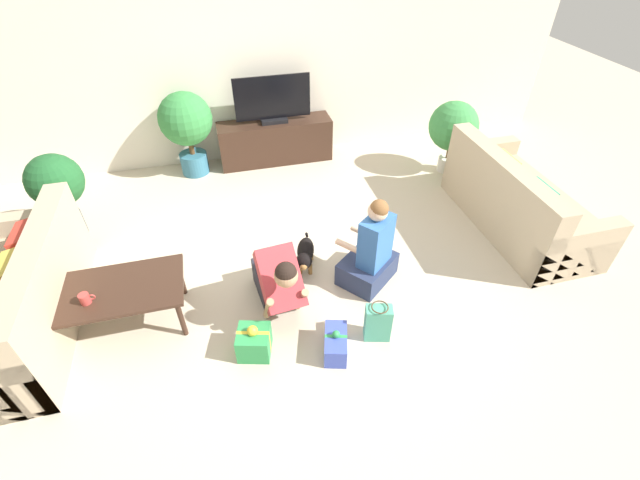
% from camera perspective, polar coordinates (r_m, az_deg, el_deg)
% --- Properties ---
extents(ground_plane, '(16.00, 16.00, 0.00)m').
position_cam_1_polar(ground_plane, '(4.20, -1.92, -4.97)').
color(ground_plane, beige).
extents(wall_back, '(8.40, 0.06, 2.60)m').
position_cam_1_polar(wall_back, '(5.83, -8.54, 22.82)').
color(wall_back, silver).
rests_on(wall_back, ground_plane).
extents(sofa_left, '(0.86, 1.87, 0.84)m').
position_cam_1_polar(sofa_left, '(4.35, -35.04, -6.71)').
color(sofa_left, tan).
rests_on(sofa_left, ground_plane).
extents(sofa_right, '(0.86, 1.87, 0.84)m').
position_cam_1_polar(sofa_right, '(5.13, 24.73, 4.49)').
color(sofa_right, tan).
rests_on(sofa_right, ground_plane).
extents(coffee_table, '(1.04, 0.62, 0.43)m').
position_cam_1_polar(coffee_table, '(3.90, -25.23, -6.29)').
color(coffee_table, '#382319').
rests_on(coffee_table, ground_plane).
extents(tv_console, '(1.50, 0.39, 0.57)m').
position_cam_1_polar(tv_console, '(5.98, -5.94, 12.94)').
color(tv_console, '#382319').
rests_on(tv_console, ground_plane).
extents(tv, '(0.97, 0.20, 0.60)m').
position_cam_1_polar(tv, '(5.75, -6.32, 17.80)').
color(tv, black).
rests_on(tv, tv_console).
extents(potted_plant_corner_left, '(0.54, 0.54, 0.95)m').
position_cam_1_polar(potted_plant_corner_left, '(5.10, -31.72, 6.38)').
color(potted_plant_corner_left, '#4C4C51').
rests_on(potted_plant_corner_left, ground_plane).
extents(potted_plant_corner_right, '(0.61, 0.61, 0.94)m').
position_cam_1_polar(potted_plant_corner_right, '(5.80, 17.34, 14.14)').
color(potted_plant_corner_right, beige).
rests_on(potted_plant_corner_right, ground_plane).
extents(potted_plant_back_left, '(0.65, 0.65, 1.08)m').
position_cam_1_polar(potted_plant_back_left, '(5.73, -17.39, 14.55)').
color(potted_plant_back_left, '#336B84').
rests_on(potted_plant_back_left, ground_plane).
extents(person_kneeling, '(0.40, 0.84, 0.80)m').
position_cam_1_polar(person_kneeling, '(3.70, -5.65, -5.40)').
color(person_kneeling, '#23232D').
rests_on(person_kneeling, ground_plane).
extents(person_sitting, '(0.66, 0.64, 0.93)m').
position_cam_1_polar(person_sitting, '(3.99, 6.80, -1.80)').
color(person_sitting, '#283351').
rests_on(person_sitting, ground_plane).
extents(dog, '(0.26, 0.53, 0.33)m').
position_cam_1_polar(dog, '(4.13, -1.99, -1.84)').
color(dog, black).
rests_on(dog, ground_plane).
extents(gift_box_a, '(0.31, 0.31, 0.31)m').
position_cam_1_polar(gift_box_a, '(3.57, -8.78, -13.27)').
color(gift_box_a, '#2D934C').
rests_on(gift_box_a, ground_plane).
extents(gift_box_b, '(0.27, 0.37, 0.25)m').
position_cam_1_polar(gift_box_b, '(3.56, 2.11, -13.64)').
color(gift_box_b, '#3D51BC').
rests_on(gift_box_b, ground_plane).
extents(gift_bag_a, '(0.24, 0.17, 0.38)m').
position_cam_1_polar(gift_bag_a, '(3.62, 7.72, -10.87)').
color(gift_bag_a, '#4CA384').
rests_on(gift_bag_a, ground_plane).
extents(mug, '(0.12, 0.08, 0.09)m').
position_cam_1_polar(mug, '(3.83, -28.82, -6.86)').
color(mug, '#B23D38').
rests_on(mug, coffee_table).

